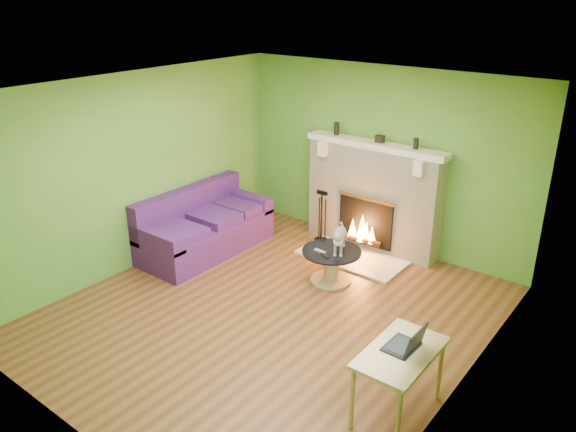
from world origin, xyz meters
name	(u,v)px	position (x,y,z in m)	size (l,w,h in m)	color
floor	(271,312)	(0.00, 0.00, 0.00)	(5.00, 5.00, 0.00)	#5A3119
ceiling	(268,90)	(0.00, 0.00, 2.60)	(5.00, 5.00, 0.00)	white
wall_back	(382,159)	(0.00, 2.50, 1.30)	(5.00, 5.00, 0.00)	#4B822A
wall_front	(63,306)	(0.00, -2.50, 1.30)	(5.00, 5.00, 0.00)	#4B822A
wall_left	(138,172)	(-2.25, 0.00, 1.30)	(5.00, 5.00, 0.00)	#4B822A
wall_right	(470,269)	(2.25, 0.00, 1.30)	(5.00, 5.00, 0.00)	#4B822A
window_frame	(428,284)	(2.24, -0.90, 1.55)	(1.20, 1.20, 0.00)	silver
window_pane	(427,284)	(2.23, -0.90, 1.55)	(1.06, 1.06, 0.00)	white
fireplace	(373,197)	(0.00, 2.32, 0.77)	(2.10, 0.46, 1.58)	beige
hearth	(352,257)	(0.00, 1.80, 0.01)	(1.50, 0.75, 0.03)	beige
mantel	(375,145)	(0.00, 2.30, 1.54)	(2.10, 0.28, 0.08)	silver
sofa	(204,228)	(-1.86, 0.74, 0.34)	(0.90, 1.98, 0.89)	#3C1759
coffee_table	(331,263)	(0.13, 1.08, 0.25)	(0.77, 0.77, 0.43)	tan
desk	(400,359)	(1.95, -0.61, 0.59)	(0.53, 0.91, 0.67)	tan
cat	(340,238)	(0.21, 1.13, 0.62)	(0.22, 0.60, 0.37)	slate
remote_silver	(320,251)	(0.03, 0.96, 0.44)	(0.17, 0.04, 0.02)	gray
remote_black	(325,255)	(0.15, 0.90, 0.44)	(0.16, 0.04, 0.02)	black
laptop	(402,336)	(1.93, -0.56, 0.79)	(0.28, 0.32, 0.24)	black
fire_tools	(322,216)	(-0.63, 1.95, 0.43)	(0.21, 0.21, 0.81)	black
mantel_vase_left	(337,129)	(-0.66, 2.33, 1.67)	(0.08, 0.08, 0.18)	black
mantel_vase_right	(416,144)	(0.58, 2.33, 1.65)	(0.07, 0.07, 0.14)	black
mantel_box	(380,139)	(0.05, 2.33, 1.63)	(0.12, 0.08, 0.10)	black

